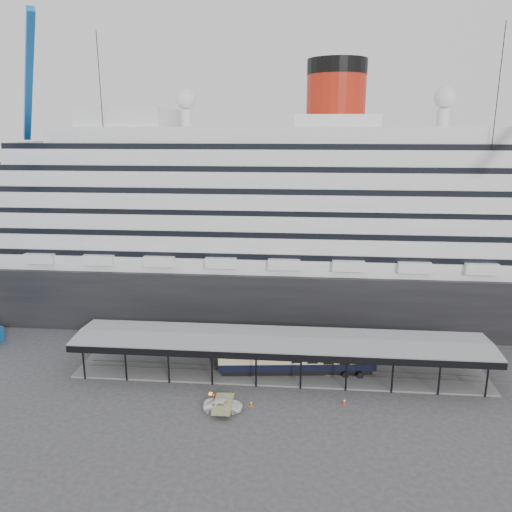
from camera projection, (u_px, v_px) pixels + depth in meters
name	position (u px, v px, depth m)	size (l,w,h in m)	color
ground	(278.00, 391.00, 63.94)	(200.00, 200.00, 0.00)	#333335
cruise_ship	(288.00, 210.00, 90.25)	(130.00, 30.00, 43.90)	black
platform_canopy	(280.00, 357.00, 68.18)	(56.00, 9.18, 5.30)	slate
port_truck	(223.00, 405.00, 59.47)	(2.13, 4.62, 1.28)	white
pullman_carriage	(297.00, 356.00, 67.93)	(21.48, 5.01, 20.92)	black
traffic_cone_left	(214.00, 396.00, 62.12)	(0.48, 0.48, 0.75)	#EE360D
traffic_cone_mid	(251.00, 403.00, 60.40)	(0.41, 0.41, 0.70)	#D6530B
traffic_cone_right	(344.00, 401.00, 60.74)	(0.56, 0.56, 0.84)	red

